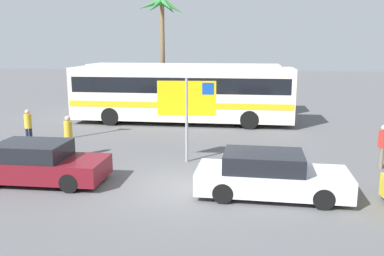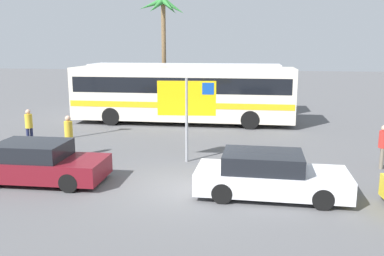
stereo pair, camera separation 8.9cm
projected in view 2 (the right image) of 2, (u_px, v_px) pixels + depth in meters
The scene contains 10 objects.
ground at pixel (182, 186), 13.01m from camera, with size 120.00×120.00×0.00m, color #565659.
bus_front_coach at pixel (182, 92), 23.19m from camera, with size 12.36×2.68×3.17m.
bus_rear_coach at pixel (185, 85), 27.10m from camera, with size 12.36×2.68×3.17m.
ferry_sign at pixel (188, 102), 15.34m from camera, with size 2.20×0.22×3.20m.
car_maroon at pixel (38, 163), 13.36m from camera, with size 4.25×1.86×1.32m.
car_white at pixel (269, 175), 12.08m from camera, with size 4.48×1.91×1.32m.
pedestrian_near_sign at pixel (29, 124), 18.21m from camera, with size 0.32×0.32×1.62m.
pedestrian_crossing_lot at pixel (383, 143), 14.75m from camera, with size 0.32×0.32×1.60m.
pedestrian_by_bus at pixel (69, 133), 16.21m from camera, with size 0.32×0.32×1.69m.
palm_tree_seaside at pixel (163, 19), 29.45m from camera, with size 3.47×3.31×7.72m.
Camera 2 is at (2.06, -12.21, 4.42)m, focal length 38.39 mm.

